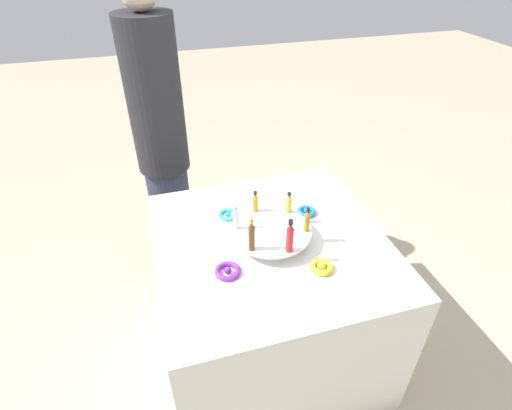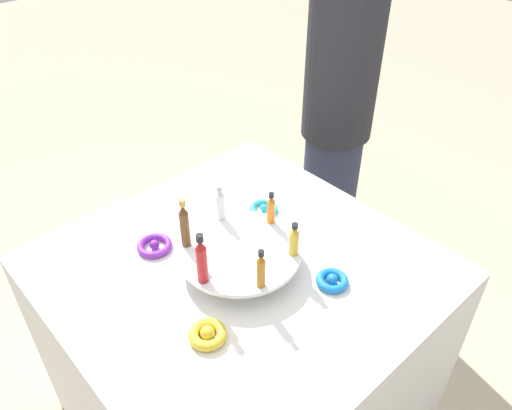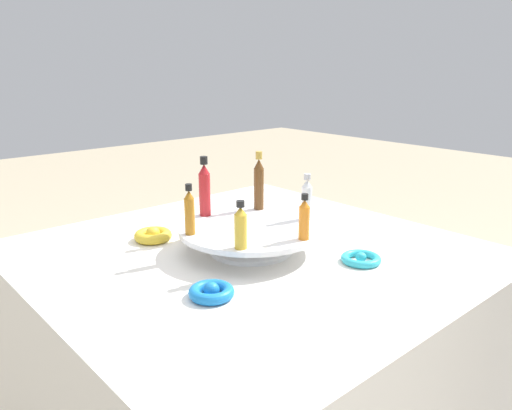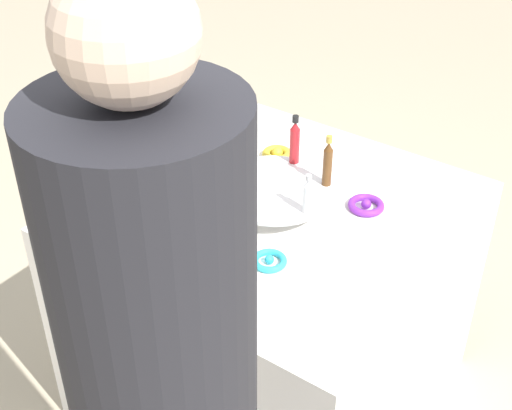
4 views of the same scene
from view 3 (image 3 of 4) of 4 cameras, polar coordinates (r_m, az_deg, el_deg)
party_table at (r=1.36m, az=-0.53°, el=-20.12°), size 0.96×0.96×0.75m
display_stand at (r=1.16m, az=-0.59°, el=-3.37°), size 0.33×0.33×0.06m
bottle_clear at (r=1.20m, az=5.81°, el=0.73°), size 0.03×0.03×0.11m
bottle_brown at (r=1.27m, az=0.33°, el=2.53°), size 0.03×0.03×0.15m
bottle_red at (r=1.23m, az=-5.89°, el=1.87°), size 0.03×0.03×0.15m
bottle_amber at (r=1.10m, az=-7.61°, el=-0.73°), size 0.02×0.02×0.11m
bottle_gold at (r=1.01m, az=-1.77°, el=-2.49°), size 0.03×0.03×0.10m
bottle_orange at (r=1.06m, az=5.53°, el=-1.55°), size 0.02×0.02×0.10m
ribbon_bow_gold at (r=1.26m, az=-11.69°, el=-3.39°), size 0.09×0.09×0.04m
ribbon_bow_blue at (r=0.95m, az=-5.11°, el=-9.85°), size 0.09×0.09×0.03m
ribbon_bow_teal at (r=1.13m, az=11.91°, el=-6.02°), size 0.09×0.09×0.02m
ribbon_bow_purple at (r=1.40m, az=2.44°, el=-1.26°), size 0.10×0.10×0.03m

